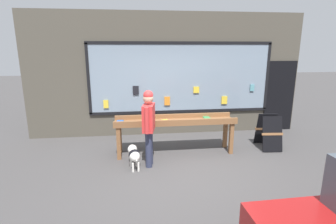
% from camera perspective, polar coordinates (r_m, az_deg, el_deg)
% --- Properties ---
extents(ground_plane, '(40.00, 40.00, 0.00)m').
position_cam_1_polar(ground_plane, '(5.69, 2.79, -12.03)').
color(ground_plane, '#474444').
extents(shopfront_facade, '(7.79, 0.29, 3.44)m').
position_cam_1_polar(shopfront_facade, '(7.53, 0.36, 7.95)').
color(shopfront_facade, '#4C473D').
rests_on(shopfront_facade, ground_plane).
extents(display_table_main, '(2.84, 0.60, 0.90)m').
position_cam_1_polar(display_table_main, '(6.19, 1.58, -2.61)').
color(display_table_main, brown).
rests_on(display_table_main, ground_plane).
extents(person_browsing, '(0.30, 0.64, 1.64)m').
position_cam_1_polar(person_browsing, '(5.47, -4.22, -2.39)').
color(person_browsing, '#2D334C').
rests_on(person_browsing, ground_plane).
extents(small_dog, '(0.29, 0.60, 0.45)m').
position_cam_1_polar(small_dog, '(5.58, -7.40, -9.13)').
color(small_dog, white).
rests_on(small_dog, ground_plane).
extents(sandwich_board_sign, '(0.56, 0.72, 0.85)m').
position_cam_1_polar(sandwich_board_sign, '(7.07, 21.07, -3.93)').
color(sandwich_board_sign, black).
rests_on(sandwich_board_sign, ground_plane).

